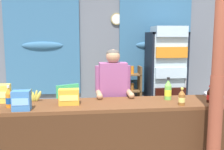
{
  "coord_description": "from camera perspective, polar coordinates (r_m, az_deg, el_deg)",
  "views": [
    {
      "loc": [
        -0.56,
        -2.64,
        1.69
      ],
      "look_at": [
        -0.17,
        0.59,
        1.21
      ],
      "focal_mm": 41.68,
      "sensor_mm": 36.0,
      "label": 1
    }
  ],
  "objects": [
    {
      "name": "drink_fridge",
      "position": [
        5.21,
        11.79,
        0.96
      ],
      "size": [
        0.71,
        0.64,
        1.89
      ],
      "color": "black",
      "rests_on": "ground"
    },
    {
      "name": "soda_bottle_cola",
      "position": [
        3.35,
        20.62,
        -4.17
      ],
      "size": [
        0.07,
        0.07,
        0.21
      ],
      "color": "black",
      "rests_on": "stall_counter"
    },
    {
      "name": "timber_post",
      "position": [
        2.96,
        22.15,
        -1.16
      ],
      "size": [
        0.17,
        0.15,
        2.57
      ],
      "color": "brown",
      "rests_on": "ground"
    },
    {
      "name": "snack_box_biscuit",
      "position": [
        2.96,
        -19.26,
        -5.3
      ],
      "size": [
        0.19,
        0.13,
        0.22
      ],
      "color": "#3D75B7",
      "rests_on": "stall_counter"
    },
    {
      "name": "stall_counter",
      "position": [
        3.14,
        2.38,
        -12.58
      ],
      "size": [
        3.54,
        0.59,
        0.91
      ],
      "color": "brown",
      "rests_on": "ground"
    },
    {
      "name": "bottle_shelf_rack",
      "position": [
        5.29,
        3.73,
        -3.72
      ],
      "size": [
        0.48,
        0.28,
        1.11
      ],
      "color": "brown",
      "rests_on": "ground"
    },
    {
      "name": "soda_bottle_iced_tea",
      "position": [
        3.12,
        15.05,
        -4.83
      ],
      "size": [
        0.08,
        0.08,
        0.21
      ],
      "color": "brown",
      "rests_on": "stall_counter"
    },
    {
      "name": "soda_bottle_orange_soda",
      "position": [
        3.13,
        -21.7,
        -4.74
      ],
      "size": [
        0.07,
        0.07,
        0.25
      ],
      "color": "orange",
      "rests_on": "stall_counter"
    },
    {
      "name": "snack_box_instant_noodle",
      "position": [
        3.41,
        -22.85,
        -3.75
      ],
      "size": [
        0.16,
        0.16,
        0.21
      ],
      "color": "#EAD14C",
      "rests_on": "stall_counter"
    },
    {
      "name": "plastic_lawn_chair",
      "position": [
        4.58,
        -8.98,
        -6.86
      ],
      "size": [
        0.59,
        0.59,
        0.86
      ],
      "color": "#4CC675",
      "rests_on": "ground"
    },
    {
      "name": "pastry_tray",
      "position": [
        3.78,
        22.15,
        -3.86
      ],
      "size": [
        0.37,
        0.37,
        0.07
      ],
      "color": "#BCBCC1",
      "rests_on": "stall_counter"
    },
    {
      "name": "shopkeeper",
      "position": [
        3.57,
        0.23,
        -3.5
      ],
      "size": [
        0.49,
        0.42,
        1.52
      ],
      "color": "#28282D",
      "rests_on": "ground"
    },
    {
      "name": "back_wall_curtained",
      "position": [
        5.44,
        -1.17,
        5.34
      ],
      "size": [
        4.95,
        0.22,
        2.72
      ],
      "color": "slate",
      "rests_on": "ground"
    },
    {
      "name": "ground_plane",
      "position": [
        4.13,
        1.61,
        -15.73
      ],
      "size": [
        7.06,
        7.06,
        0.0
      ],
      "primitive_type": "plane",
      "color": "gray"
    },
    {
      "name": "soda_bottle_lime_soda",
      "position": [
        3.34,
        12.19,
        -3.27
      ],
      "size": [
        0.09,
        0.09,
        0.28
      ],
      "color": "#75C64C",
      "rests_on": "stall_counter"
    },
    {
      "name": "banana_bunch",
      "position": [
        3.33,
        -17.27,
        -4.51
      ],
      "size": [
        0.28,
        0.05,
        0.16
      ],
      "color": "#CCC14C",
      "rests_on": "stall_counter"
    },
    {
      "name": "snack_box_choco_powder",
      "position": [
        3.07,
        -9.42,
        -4.75
      ],
      "size": [
        0.23,
        0.13,
        0.18
      ],
      "color": "gold",
      "rests_on": "stall_counter"
    }
  ]
}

